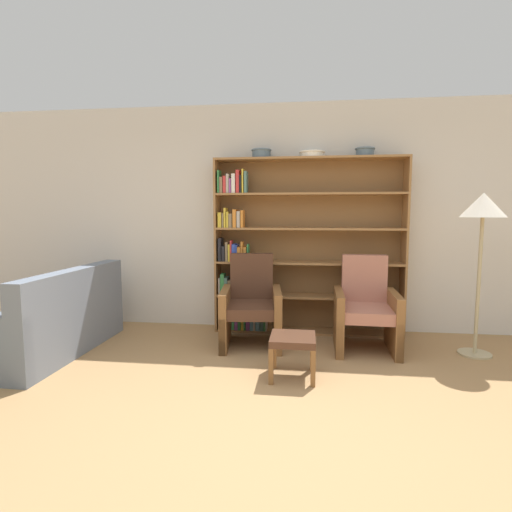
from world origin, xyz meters
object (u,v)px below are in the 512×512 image
object	(u,v)px
couch	(49,324)
armchair_cushioned	(366,310)
footstool	(293,343)
bowl_sage	(365,152)
bookshelf	(291,251)
floor_lamp	(483,214)
bowl_olive	(312,154)
armchair_leather	(251,307)
bowl_slate	(261,153)

from	to	relation	value
couch	armchair_cushioned	distance (m)	3.29
couch	footstool	distance (m)	2.53
armchair_cushioned	footstool	size ratio (longest dim) A/B	2.52
bowl_sage	footstool	size ratio (longest dim) A/B	0.58
bowl_sage	couch	distance (m)	3.89
bookshelf	floor_lamp	world-z (taller)	bookshelf
bowl_sage	armchair_cushioned	world-z (taller)	bowl_sage
bowl_olive	armchair_leather	world-z (taller)	bowl_olive
bowl_olive	floor_lamp	distance (m)	1.89
couch	bowl_sage	bearing A→B (deg)	-71.42
armchair_cushioned	footstool	xyz separation A→B (m)	(-0.74, -0.85, -0.11)
footstool	floor_lamp	bearing A→B (deg)	23.57
bookshelf	couch	world-z (taller)	bookshelf
bowl_sage	bowl_olive	bearing A→B (deg)	-180.00
bowl_slate	armchair_leather	xyz separation A→B (m)	(-0.05, -0.52, -1.72)
floor_lamp	couch	bearing A→B (deg)	-173.66
armchair_cushioned	floor_lamp	distance (m)	1.48
bookshelf	couch	xyz separation A→B (m)	(-2.43, -1.07, -0.68)
bowl_sage	footstool	xyz separation A→B (m)	(-0.76, -1.37, -1.82)
armchair_leather	bowl_olive	bearing A→B (deg)	-147.52
bookshelf	armchair_cushioned	size ratio (longest dim) A/B	2.27
couch	footstool	xyz separation A→B (m)	(2.51, -0.31, 0.01)
footstool	armchair_cushioned	bearing A→B (deg)	49.12
armchair_leather	floor_lamp	world-z (taller)	floor_lamp
bowl_olive	armchair_cushioned	xyz separation A→B (m)	(0.58, -0.52, -1.70)
couch	floor_lamp	bearing A→B (deg)	-82.99
bowl_olive	couch	distance (m)	3.39
bookshelf	bowl_slate	distance (m)	1.20
bowl_olive	footstool	distance (m)	2.27
armchair_cushioned	armchair_leather	bearing A→B (deg)	1.65
bowl_slate	footstool	xyz separation A→B (m)	(0.43, -1.37, -1.83)
bookshelf	armchair_cushioned	distance (m)	1.13
bowl_sage	armchair_leather	world-z (taller)	bowl_sage
bowl_olive	armchair_leather	xyz separation A→B (m)	(-0.64, -0.52, -1.70)
bookshelf	armchair_leather	bearing A→B (deg)	-127.16
bookshelf	floor_lamp	distance (m)	2.04
bookshelf	armchair_leather	xyz separation A→B (m)	(-0.41, -0.54, -0.57)
bowl_olive	couch	world-z (taller)	bowl_olive
armchair_leather	floor_lamp	xyz separation A→B (m)	(2.31, -0.06, 1.01)
bowl_slate	floor_lamp	xyz separation A→B (m)	(2.26, -0.57, -0.71)
bowl_olive	footstool	xyz separation A→B (m)	(-0.16, -1.37, -1.81)
bowl_slate	footstool	size ratio (longest dim) A/B	0.61
bookshelf	floor_lamp	bearing A→B (deg)	-17.34
bowl_olive	floor_lamp	bearing A→B (deg)	-18.97
bowl_slate	bowl_olive	bearing A→B (deg)	-0.00
bookshelf	footstool	distance (m)	1.55
bowl_slate	bowl_sage	xyz separation A→B (m)	(1.19, 0.00, -0.00)
armchair_leather	armchair_cushioned	size ratio (longest dim) A/B	1.00
armchair_leather	armchair_cushioned	bearing A→B (deg)	173.63
bowl_slate	bowl_sage	size ratio (longest dim) A/B	1.06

